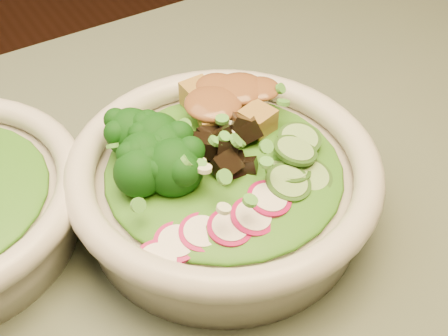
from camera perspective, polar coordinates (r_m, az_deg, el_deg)
dining_table at (r=0.60m, az=1.93°, el=-15.12°), size 1.20×0.80×0.75m
salad_bowl at (r=0.51m, az=0.00°, el=-1.54°), size 0.26×0.26×0.07m
lettuce_bed at (r=0.50m, az=0.00°, el=0.08°), size 0.19×0.19×0.02m
broccoli_florets at (r=0.49m, az=-6.91°, el=1.21°), size 0.08×0.07×0.04m
radish_slices at (r=0.45m, az=0.27°, el=-5.09°), size 0.11×0.04×0.02m
cucumber_slices at (r=0.50m, az=7.16°, el=0.86°), size 0.07×0.07×0.03m
mushroom_heap at (r=0.50m, az=0.01°, el=2.07°), size 0.07×0.07×0.04m
tofu_cubes at (r=0.54m, az=0.23°, el=5.34°), size 0.09×0.06×0.03m
peanut_sauce at (r=0.53m, az=0.24°, el=6.38°), size 0.07×0.05×0.02m
scallion_garnish at (r=0.49m, az=0.00°, el=2.01°), size 0.18×0.18×0.02m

